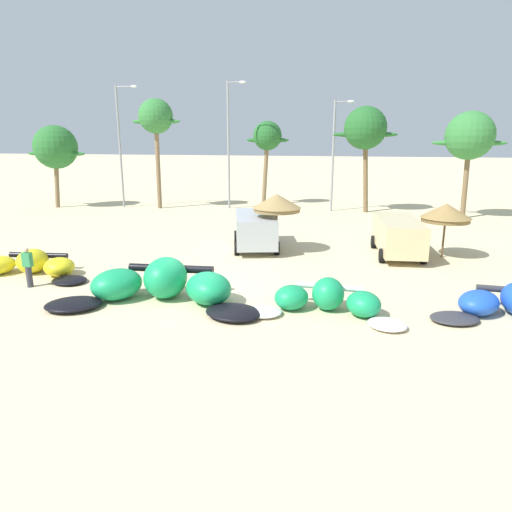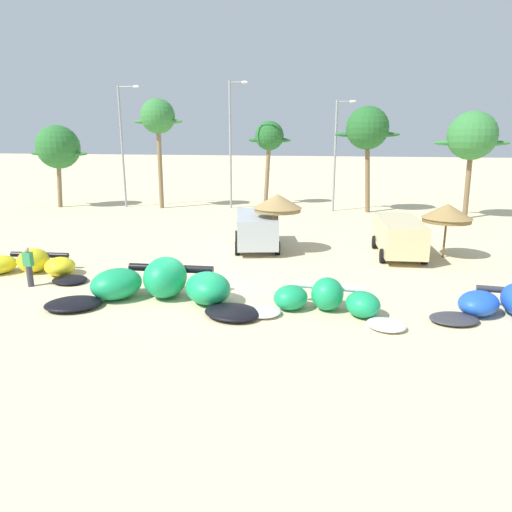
% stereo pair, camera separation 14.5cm
% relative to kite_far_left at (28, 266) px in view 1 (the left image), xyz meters
% --- Properties ---
extents(ground_plane, '(260.00, 260.00, 0.00)m').
position_rel_kite_far_left_xyz_m(ground_plane, '(8.05, -0.62, -0.41)').
color(ground_plane, beige).
extents(kite_far_left, '(6.40, 3.26, 1.05)m').
position_rel_kite_far_left_xyz_m(kite_far_left, '(0.00, 0.00, 0.00)').
color(kite_far_left, black).
rests_on(kite_far_left, ground).
extents(kite_left, '(8.03, 3.92, 1.52)m').
position_rel_kite_far_left_xyz_m(kite_left, '(7.02, -1.94, 0.18)').
color(kite_left, black).
rests_on(kite_left, ground).
extents(kite_left_of_center, '(5.56, 2.68, 1.14)m').
position_rel_kite_far_left_xyz_m(kite_left_of_center, '(12.96, -1.89, 0.03)').
color(kite_left_of_center, white).
rests_on(kite_left_of_center, ground).
extents(beach_umbrella_near_van, '(2.50, 2.50, 3.01)m').
position_rel_kite_far_left_xyz_m(beach_umbrella_near_van, '(9.89, 6.32, 2.15)').
color(beach_umbrella_near_van, brown).
rests_on(beach_umbrella_near_van, ground).
extents(beach_umbrella_middle, '(2.40, 2.40, 2.68)m').
position_rel_kite_far_left_xyz_m(beach_umbrella_middle, '(18.17, 6.86, 1.83)').
color(beach_umbrella_middle, brown).
rests_on(beach_umbrella_middle, ground).
extents(parked_van, '(2.48, 5.01, 1.84)m').
position_rel_kite_far_left_xyz_m(parked_van, '(15.98, 6.87, 0.68)').
color(parked_van, beige).
rests_on(parked_van, ground).
extents(parked_car_second, '(3.14, 5.05, 1.84)m').
position_rel_kite_far_left_xyz_m(parked_car_second, '(8.64, 6.95, 0.69)').
color(parked_car_second, '#B2B7BC').
rests_on(parked_car_second, ground).
extents(person_near_kites, '(0.36, 0.24, 1.62)m').
position_rel_kite_far_left_xyz_m(person_near_kites, '(1.18, -1.50, 0.41)').
color(person_near_kites, '#383842').
rests_on(person_near_kites, ground).
extents(palm_leftmost, '(5.30, 3.54, 6.78)m').
position_rel_kite_far_left_xyz_m(palm_leftmost, '(-10.52, 18.04, 4.55)').
color(palm_leftmost, '#7F6647').
rests_on(palm_leftmost, ground).
extents(palm_left, '(4.15, 2.77, 8.81)m').
position_rel_kite_far_left_xyz_m(palm_left, '(-2.12, 19.36, 6.85)').
color(palm_left, '#7F6647').
rests_on(palm_left, ground).
extents(palm_left_of_gap, '(3.68, 2.46, 7.14)m').
position_rel_kite_far_left_xyz_m(palm_left_of_gap, '(6.29, 23.23, 5.35)').
color(palm_left_of_gap, '#7F6647').
rests_on(palm_left_of_gap, ground).
extents(palm_center_left, '(4.88, 3.25, 8.11)m').
position_rel_kite_far_left_xyz_m(palm_center_left, '(14.38, 20.72, 5.99)').
color(palm_center_left, brown).
rests_on(palm_center_left, ground).
extents(palm_center_right, '(5.10, 3.40, 7.61)m').
position_rel_kite_far_left_xyz_m(palm_center_right, '(21.58, 19.26, 5.43)').
color(palm_center_right, brown).
rests_on(palm_center_right, ground).
extents(lamppost_west, '(1.95, 0.24, 9.87)m').
position_rel_kite_far_left_xyz_m(lamppost_west, '(-5.29, 19.38, 5.09)').
color(lamppost_west, gray).
rests_on(lamppost_west, ground).
extents(lamppost_west_center, '(1.58, 0.24, 10.12)m').
position_rel_kite_far_left_xyz_m(lamppost_west_center, '(3.68, 20.49, 5.18)').
color(lamppost_west_center, gray).
rests_on(lamppost_west_center, ground).
extents(lamppost_east_center, '(1.55, 0.24, 8.57)m').
position_rel_kite_far_left_xyz_m(lamppost_east_center, '(12.13, 20.79, 4.39)').
color(lamppost_east_center, gray).
rests_on(lamppost_east_center, ground).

